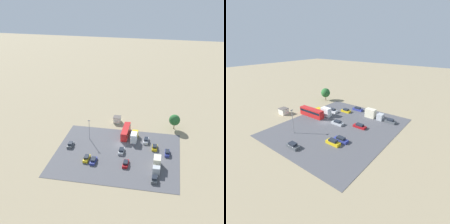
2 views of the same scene
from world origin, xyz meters
The scene contains 17 objects.
ground_plane centered at (0.00, 0.00, 0.00)m, with size 400.00×400.00×0.00m, color gray.
parking_lot_surface centered at (0.00, 6.60, 0.04)m, with size 46.13×38.04×0.08m.
shed_building centered at (4.65, -19.54, 1.32)m, with size 3.26×3.52×2.62m.
bus centered at (-0.99, -8.17, 1.88)m, with size 2.55×11.43×3.35m.
parked_car_0 centered at (-18.41, 3.28, 0.73)m, with size 1.73×4.61×1.56m.
parked_car_1 centered at (18.77, 4.51, 0.74)m, with size 1.87×4.29×1.59m.
parked_car_2 centered at (-9.79, -4.38, 0.77)m, with size 1.87×4.62×1.65m.
parked_car_3 centered at (7.36, 13.37, 0.70)m, with size 1.85×4.75×1.50m.
parked_car_4 centered at (10.12, 12.52, 0.76)m, with size 1.81×4.62×1.63m.
parked_car_5 centered at (-1.40, 5.15, 0.74)m, with size 1.87×4.61×1.57m.
parked_car_6 centered at (-13.55, 0.28, 0.70)m, with size 1.96×4.13×1.48m.
parked_car_7 centered at (-4.26, 13.02, 0.69)m, with size 1.88×4.74×1.47m.
parked_car_8 centered at (-14.86, 20.10, 0.77)m, with size 1.97×4.03×1.65m.
parked_truck_0 centered at (-4.93, -4.98, 1.69)m, with size 2.38×7.43×3.52m.
parked_truck_1 centered at (-15.15, 12.68, 1.70)m, with size 2.52×7.52×3.53m.
tree_near_shed centered at (-20.56, -17.96, 4.18)m, with size 4.71×4.71×6.54m.
light_pole_lot_centre centered at (12.94, -2.37, 4.71)m, with size 0.90×0.28×8.40m.
Camera 1 is at (-17.12, 103.95, 63.73)m, focal length 50.00 mm.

